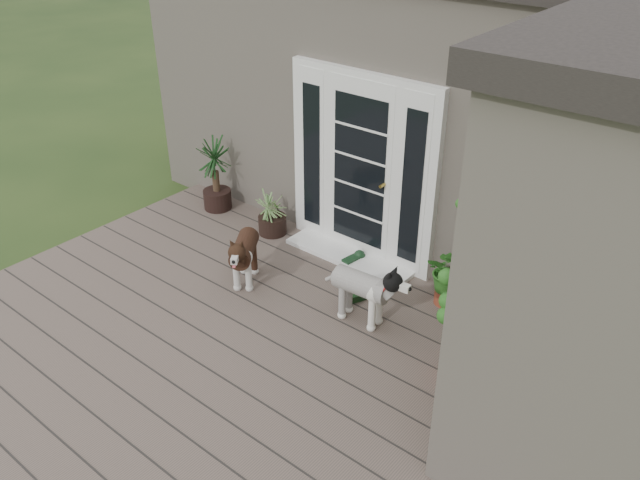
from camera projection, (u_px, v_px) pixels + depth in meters
The scene contains 15 objects.
deck at pixel (238, 358), 6.07m from camera, with size 6.20×4.60×0.12m, color #6B5B4C.
house_main at pixel (470, 96), 8.16m from camera, with size 7.40×4.00×3.10m, color #665E54.
house_wing at pixel (631, 286), 4.47m from camera, with size 1.60×2.40×3.10m, color #665E54.
door_unit at pixel (362, 168), 7.08m from camera, with size 1.90×0.14×2.15m, color white.
door_step at pixel (349, 257), 7.47m from camera, with size 1.60×0.40×0.05m, color white.
brindle_dog at pixel (245, 257), 6.92m from camera, with size 0.32×0.74×0.61m, color #3D2216, non-canonical shape.
white_dog at pixel (361, 294), 6.31m from camera, with size 0.33×0.76×0.64m, color beige, non-canonical shape.
spider_plant at pixel (272, 211), 7.86m from camera, with size 0.58×0.58×0.62m, color #729159, non-canonical shape.
yucca at pixel (215, 173), 8.34m from camera, with size 0.70×0.70×1.01m, color black, non-canonical shape.
herb_a at pixel (448, 281), 6.59m from camera, with size 0.44×0.44×0.56m, color #295E1B.
herb_b at pixel (496, 298), 6.36m from camera, with size 0.34×0.34×0.51m, color #27641C.
herb_c at pixel (539, 318), 5.99m from camera, with size 0.40×0.40×0.62m, color #185618.
sapling at pixel (472, 287), 5.31m from camera, with size 0.56×0.56×1.89m, color #1B611C, non-canonical shape.
clog_left at pixel (353, 259), 7.38m from camera, with size 0.15×0.33×0.10m, color #14321A, non-canonical shape.
clog_right at pixel (361, 294), 6.77m from camera, with size 0.16×0.34×0.10m, color black, non-canonical shape.
Camera 1 is at (3.56, -2.74, 4.08)m, focal length 36.07 mm.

